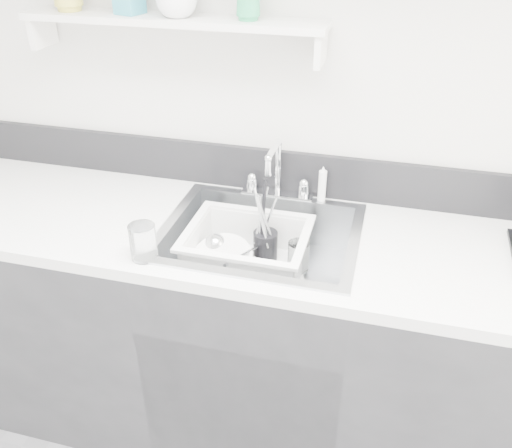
# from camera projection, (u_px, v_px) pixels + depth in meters

# --- Properties ---
(room_shell) EXTENTS (3.50, 3.00, 2.60)m
(room_shell) POSITION_uv_depth(u_px,v_px,m) (106.00, 49.00, 0.70)
(room_shell) COLOR silver
(room_shell) RESTS_ON ground
(counter_run) EXTENTS (3.20, 0.62, 0.92)m
(counter_run) POSITION_uv_depth(u_px,v_px,m) (259.00, 338.00, 2.00)
(counter_run) COLOR #252528
(counter_run) RESTS_ON ground
(backsplash) EXTENTS (3.20, 0.02, 0.16)m
(backsplash) POSITION_uv_depth(u_px,v_px,m) (280.00, 171.00, 1.96)
(backsplash) COLOR black
(backsplash) RESTS_ON counter_run
(sink) EXTENTS (0.64, 0.52, 0.20)m
(sink) POSITION_uv_depth(u_px,v_px,m) (260.00, 255.00, 1.80)
(sink) COLOR silver
(sink) RESTS_ON counter_run
(faucet) EXTENTS (0.26, 0.18, 0.23)m
(faucet) POSITION_uv_depth(u_px,v_px,m) (277.00, 183.00, 1.93)
(faucet) COLOR silver
(faucet) RESTS_ON counter_run
(side_sprayer) EXTENTS (0.03, 0.03, 0.14)m
(side_sprayer) POSITION_uv_depth(u_px,v_px,m) (322.00, 184.00, 1.90)
(side_sprayer) COLOR white
(side_sprayer) RESTS_ON counter_run
(wall_shelf) EXTENTS (1.00, 0.16, 0.12)m
(wall_shelf) POSITION_uv_depth(u_px,v_px,m) (172.00, 22.00, 1.72)
(wall_shelf) COLOR silver
(wall_shelf) RESTS_ON room_shell
(wash_tub) EXTENTS (0.48, 0.42, 0.16)m
(wash_tub) POSITION_uv_depth(u_px,v_px,m) (247.00, 251.00, 1.82)
(wash_tub) COLOR white
(wash_tub) RESTS_ON sink
(plate_stack) EXTENTS (0.26, 0.25, 0.10)m
(plate_stack) POSITION_uv_depth(u_px,v_px,m) (224.00, 267.00, 1.81)
(plate_stack) COLOR white
(plate_stack) RESTS_ON wash_tub
(utensil_cup) EXTENTS (0.08, 0.08, 0.28)m
(utensil_cup) POSITION_uv_depth(u_px,v_px,m) (265.00, 243.00, 1.87)
(utensil_cup) COLOR black
(utensil_cup) RESTS_ON wash_tub
(ladle) EXTENTS (0.33, 0.19, 0.09)m
(ladle) POSITION_uv_depth(u_px,v_px,m) (235.00, 257.00, 1.83)
(ladle) COLOR silver
(ladle) RESTS_ON wash_tub
(tumbler_in_tub) EXTENTS (0.08, 0.08, 0.10)m
(tumbler_in_tub) POSITION_uv_depth(u_px,v_px,m) (298.00, 256.00, 1.82)
(tumbler_in_tub) COLOR white
(tumbler_in_tub) RESTS_ON wash_tub
(tumbler_counter) EXTENTS (0.10, 0.10, 0.11)m
(tumbler_counter) POSITION_uv_depth(u_px,v_px,m) (143.00, 242.00, 1.61)
(tumbler_counter) COLOR white
(tumbler_counter) RESTS_ON counter_run
(bowl_small) EXTENTS (0.14, 0.14, 0.04)m
(bowl_small) POSITION_uv_depth(u_px,v_px,m) (275.00, 281.00, 1.76)
(bowl_small) COLOR white
(bowl_small) RESTS_ON wash_tub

